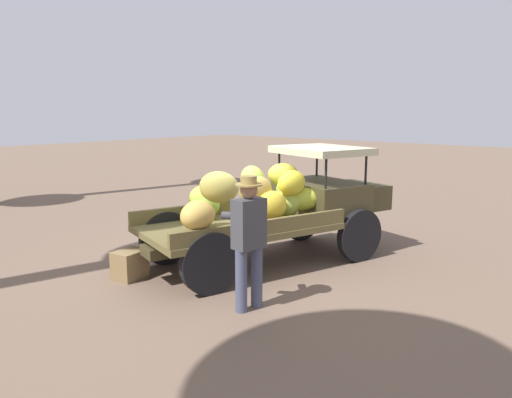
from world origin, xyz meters
name	(u,v)px	position (x,y,z in m)	size (l,w,h in m)	color
ground_plane	(249,259)	(0.00, 0.00, 0.00)	(60.00, 60.00, 0.00)	brown
truck	(281,204)	(0.36, -0.41, 0.96)	(4.66, 2.77, 1.88)	#3F3820
farmer	(249,235)	(-1.56, -1.38, 0.98)	(0.52, 0.48, 1.72)	#474C67
wooden_crate	(130,264)	(-1.87, 0.75, 0.21)	(0.46, 0.36, 0.43)	olive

